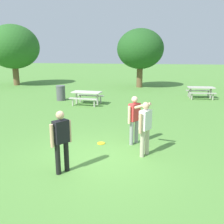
% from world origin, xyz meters
% --- Properties ---
extents(ground_plane, '(120.00, 120.00, 0.00)m').
position_xyz_m(ground_plane, '(0.00, 0.00, 0.00)').
color(ground_plane, '#568E3D').
extents(person_thrower, '(0.40, 0.52, 1.64)m').
position_xyz_m(person_thrower, '(-0.69, -0.95, 0.94)').
color(person_thrower, black).
rests_on(person_thrower, ground).
extents(person_catcher, '(0.40, 0.52, 1.64)m').
position_xyz_m(person_catcher, '(0.93, 1.42, 0.94)').
color(person_catcher, gray).
rests_on(person_catcher, ground).
extents(person_bystander, '(0.57, 0.81, 1.64)m').
position_xyz_m(person_bystander, '(1.32, 0.51, 0.96)').
color(person_bystander, '#B7AD93').
rests_on(person_bystander, ground).
extents(frisbee, '(0.27, 0.27, 0.03)m').
position_xyz_m(frisbee, '(-0.17, 1.22, 0.01)').
color(frisbee, yellow).
rests_on(frisbee, ground).
extents(picnic_table_near, '(1.81, 1.56, 0.77)m').
position_xyz_m(picnic_table_near, '(-2.42, 7.37, 0.56)').
color(picnic_table_near, beige).
rests_on(picnic_table_near, ground).
extents(picnic_table_far, '(1.79, 1.53, 0.77)m').
position_xyz_m(picnic_table_far, '(4.56, 10.63, 0.56)').
color(picnic_table_far, '#B2ADA3').
rests_on(picnic_table_far, ground).
extents(trash_can_beside_table, '(0.59, 0.59, 0.96)m').
position_xyz_m(trash_can_beside_table, '(-4.42, 8.30, 0.48)').
color(trash_can_beside_table, '#515156').
rests_on(trash_can_beside_table, ground).
extents(tree_tall_left, '(4.66, 4.66, 5.49)m').
position_xyz_m(tree_tall_left, '(-11.40, 14.69, 3.49)').
color(tree_tall_left, brown).
rests_on(tree_tall_left, ground).
extents(tree_broad_center, '(4.01, 4.01, 5.01)m').
position_xyz_m(tree_broad_center, '(0.13, 15.34, 3.28)').
color(tree_broad_center, brown).
rests_on(tree_broad_center, ground).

